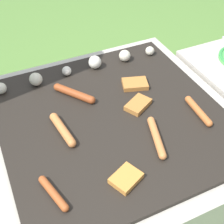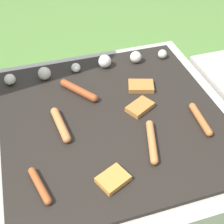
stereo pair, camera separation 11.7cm
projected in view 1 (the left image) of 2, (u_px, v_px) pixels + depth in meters
The scene contains 11 objects.
ground_plane at pixel (112, 184), 1.49m from camera, with size 14.00×14.00×0.00m, color #567F38.
grill at pixel (112, 154), 1.33m from camera, with size 0.94×0.94×0.45m.
sausage_front_left at pixel (156, 137), 1.08m from camera, with size 0.08×0.19×0.03m.
sausage_mid_left at pixel (198, 111), 1.18m from camera, with size 0.04×0.17×0.03m.
sausage_front_center at pixel (53, 193), 0.92m from camera, with size 0.06×0.15×0.02m.
sausage_front_right at pixel (62, 129), 1.11m from camera, with size 0.05×0.18×0.03m.
sausage_mid_right at pixel (74, 93), 1.26m from camera, with size 0.13×0.17×0.03m.
bread_slice_right at pixel (138, 105), 1.21m from camera, with size 0.12×0.11×0.02m.
bread_slice_center at pixel (126, 178), 0.96m from camera, with size 0.11×0.10×0.02m.
bread_slice_left at pixel (135, 84), 1.31m from camera, with size 0.12×0.10×0.02m.
mushroom_row at pixel (80, 67), 1.37m from camera, with size 0.74×0.07×0.06m.
Camera 1 is at (-0.36, -0.78, 1.26)m, focal length 50.00 mm.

